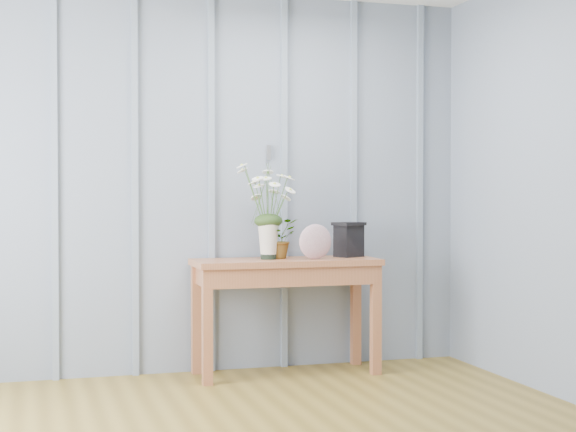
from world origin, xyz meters
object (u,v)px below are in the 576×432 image
object	(u,v)px
carved_box	(349,239)
sideboard	(286,277)
daisy_vase	(268,197)
felt_disc_vessel	(315,242)

from	to	relation	value
carved_box	sideboard	bearing A→B (deg)	-172.88
daisy_vase	felt_disc_vessel	world-z (taller)	daisy_vase
daisy_vase	felt_disc_vessel	bearing A→B (deg)	-18.82
sideboard	felt_disc_vessel	distance (m)	0.30
sideboard	carved_box	distance (m)	0.52
sideboard	carved_box	bearing A→B (deg)	7.12
sideboard	felt_disc_vessel	bearing A→B (deg)	-27.12
felt_disc_vessel	sideboard	bearing A→B (deg)	146.92
daisy_vase	carved_box	size ratio (longest dim) A/B	2.72
daisy_vase	carved_box	distance (m)	0.64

